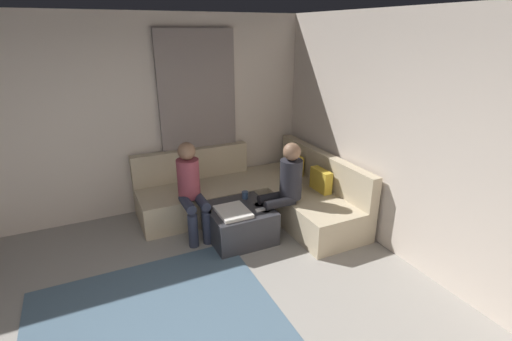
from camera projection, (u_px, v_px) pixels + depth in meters
wall_back at (453, 156)px, 3.54m from camera, size 6.00×0.12×2.70m
wall_left at (100, 122)px, 4.84m from camera, size 0.12×6.00×2.70m
curtain_panel at (199, 121)px, 5.31m from camera, size 0.06×1.10×2.50m
sectional_couch at (258, 195)px, 5.25m from camera, size 2.10×2.55×0.87m
ottoman at (239, 223)px, 4.64m from camera, size 0.76×0.76×0.42m
folded_blanket at (233, 212)px, 4.43m from camera, size 0.44×0.36×0.04m
coffee_mug at (245, 195)px, 4.81m from camera, size 0.08×0.08×0.10m
game_remote at (261, 209)px, 4.50m from camera, size 0.05×0.15×0.02m
person_on_couch_back at (284, 186)px, 4.61m from camera, size 0.30×0.60×1.20m
person_on_couch_side at (191, 186)px, 4.59m from camera, size 0.60×0.30×1.20m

